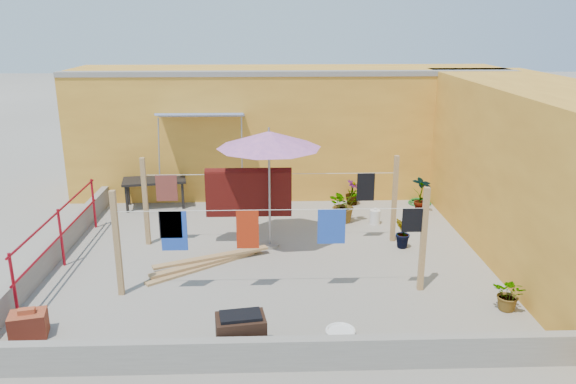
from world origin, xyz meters
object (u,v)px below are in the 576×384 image
object	(u,v)px
white_basin	(340,332)
patio_umbrella	(269,140)
water_jug_a	(423,218)
brick_stack	(28,324)
brazier	(241,334)
plant_back_a	(344,204)
green_hose	(420,202)
water_jug_b	(375,217)
outdoor_table	(154,182)

from	to	relation	value
white_basin	patio_umbrella	bearing A→B (deg)	106.75
white_basin	water_jug_a	world-z (taller)	water_jug_a
brick_stack	brazier	world-z (taller)	brazier
brick_stack	plant_back_a	distance (m)	6.94
brazier	green_hose	bearing A→B (deg)	57.14
patio_umbrella	white_basin	world-z (taller)	patio_umbrella
patio_umbrella	brick_stack	xyz separation A→B (m)	(-3.48, -3.24, -1.99)
brazier	white_basin	xyz separation A→B (m)	(1.41, 0.44, -0.25)
brazier	patio_umbrella	bearing A→B (deg)	83.85
patio_umbrella	water_jug_a	xyz separation A→B (m)	(3.42, 1.21, -2.04)
water_jug_a	water_jug_b	world-z (taller)	water_jug_b
outdoor_table	brick_stack	distance (m)	5.91
white_basin	plant_back_a	bearing A→B (deg)	82.11
green_hose	brazier	bearing A→B (deg)	-122.86
patio_umbrella	white_basin	bearing A→B (deg)	-73.25
water_jug_a	water_jug_b	size ratio (longest dim) A/B	0.83
brazier	water_jug_a	world-z (taller)	brazier
water_jug_a	green_hose	size ratio (longest dim) A/B	0.54
brick_stack	brazier	xyz separation A→B (m)	(3.07, -0.54, 0.10)
green_hose	plant_back_a	xyz separation A→B (m)	(-2.06, -1.21, 0.37)
white_basin	brazier	bearing A→B (deg)	-162.89
brick_stack	water_jug_b	world-z (taller)	brick_stack
outdoor_table	brazier	xyz separation A→B (m)	(2.37, -6.40, -0.34)
water_jug_b	green_hose	size ratio (longest dim) A/B	0.66
white_basin	water_jug_a	distance (m)	5.16
plant_back_a	water_jug_a	bearing A→B (deg)	-6.46
brick_stack	white_basin	world-z (taller)	brick_stack
outdoor_table	white_basin	size ratio (longest dim) A/B	3.58
brick_stack	water_jug_a	bearing A→B (deg)	32.83
green_hose	plant_back_a	bearing A→B (deg)	-149.59
patio_umbrella	plant_back_a	xyz separation A→B (m)	(1.67, 1.41, -1.77)
water_jug_a	water_jug_b	distance (m)	1.07
patio_umbrella	water_jug_a	bearing A→B (deg)	19.48
patio_umbrella	green_hose	bearing A→B (deg)	35.08
water_jug_a	patio_umbrella	bearing A→B (deg)	-160.52
patio_umbrella	brazier	bearing A→B (deg)	-96.15
water_jug_a	plant_back_a	bearing A→B (deg)	173.54
patio_umbrella	water_jug_b	xyz separation A→B (m)	(2.35, 1.23, -2.01)
outdoor_table	brick_stack	world-z (taller)	outdoor_table
green_hose	water_jug_a	bearing A→B (deg)	-102.31
plant_back_a	brick_stack	bearing A→B (deg)	-137.90
brick_stack	plant_back_a	size ratio (longest dim) A/B	0.70
water_jug_a	green_hose	bearing A→B (deg)	77.69
plant_back_a	outdoor_table	bearing A→B (deg)	164.78
water_jug_b	brick_stack	bearing A→B (deg)	-142.53
brick_stack	white_basin	bearing A→B (deg)	-1.38
patio_umbrella	brazier	size ratio (longest dim) A/B	3.65
outdoor_table	water_jug_a	distance (m)	6.37
water_jug_a	plant_back_a	xyz separation A→B (m)	(-1.75, 0.20, 0.27)
outdoor_table	plant_back_a	bearing A→B (deg)	-15.22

